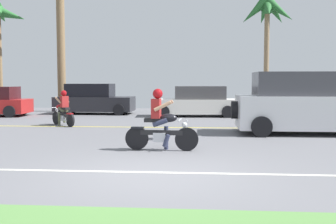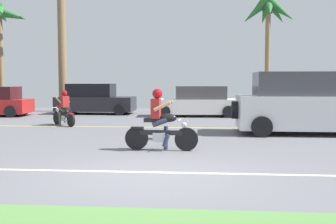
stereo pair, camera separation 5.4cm
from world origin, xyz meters
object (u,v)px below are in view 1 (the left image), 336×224
(suv_nearby, at_px, (308,104))
(motorcyclist_distant, at_px, (63,111))
(parked_car_2, at_px, (196,102))
(palm_tree_1, at_px, (268,16))
(parked_car_1, at_px, (94,100))
(parked_car_3, at_px, (305,102))
(motorcyclist, at_px, (161,124))

(suv_nearby, bearing_deg, motorcyclist_distant, 168.99)
(suv_nearby, xyz_separation_m, parked_car_2, (-3.67, 6.26, -0.28))
(palm_tree_1, bearing_deg, parked_car_1, -172.81)
(parked_car_2, height_order, motorcyclist_distant, parked_car_2)
(parked_car_3, xyz_separation_m, palm_tree_1, (-1.57, 1.76, 4.41))
(suv_nearby, distance_m, parked_car_1, 11.58)
(suv_nearby, bearing_deg, motorcyclist, -141.01)
(parked_car_1, xyz_separation_m, parked_car_3, (10.54, -0.63, -0.06))
(motorcyclist, relative_size, parked_car_3, 0.42)
(parked_car_1, bearing_deg, palm_tree_1, 7.19)
(parked_car_1, relative_size, parked_car_2, 0.94)
(parked_car_1, relative_size, motorcyclist_distant, 2.94)
(suv_nearby, bearing_deg, parked_car_1, 140.91)
(palm_tree_1, bearing_deg, parked_car_2, -149.28)
(parked_car_3, bearing_deg, motorcyclist, -120.23)
(suv_nearby, height_order, palm_tree_1, palm_tree_1)
(parked_car_2, relative_size, parked_car_3, 0.98)
(parked_car_3, height_order, palm_tree_1, palm_tree_1)
(motorcyclist, distance_m, parked_car_3, 11.86)
(motorcyclist, bearing_deg, parked_car_1, 112.78)
(parked_car_2, bearing_deg, motorcyclist, -94.33)
(motorcyclist_distant, bearing_deg, parked_car_1, 93.09)
(motorcyclist, height_order, palm_tree_1, palm_tree_1)
(motorcyclist, xyz_separation_m, parked_car_3, (5.97, 10.25, 0.03))
(parked_car_1, bearing_deg, parked_car_3, -3.41)
(parked_car_3, height_order, motorcyclist_distant, parked_car_3)
(parked_car_3, relative_size, palm_tree_1, 0.71)
(parked_car_3, bearing_deg, parked_car_1, 176.59)
(motorcyclist_distant, bearing_deg, palm_tree_1, 37.87)
(parked_car_2, distance_m, parked_car_3, 5.25)
(suv_nearby, height_order, parked_car_2, suv_nearby)
(parked_car_1, distance_m, motorcyclist_distant, 5.62)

